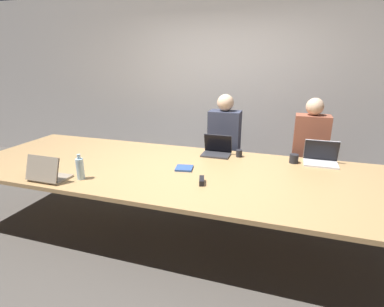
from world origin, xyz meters
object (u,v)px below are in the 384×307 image
Objects in this scene: cup_far_right at (294,159)px; stapler at (202,181)px; laptop_far_center at (217,149)px; cup_near_left at (32,170)px; bottle_near_left at (80,168)px; laptop_far_right at (321,157)px; cup_far_center at (239,153)px; person_far_center at (224,149)px; laptop_near_left at (47,173)px; person_far_right at (309,156)px.

stapler is at bearing -133.23° from cup_far_right.
laptop_far_center is 3.65× the size of cup_near_left.
bottle_near_left is at bearing -132.83° from laptop_far_center.
laptop_far_right reaches higher than cup_near_left.
laptop_far_center is 4.00× the size of cup_far_center.
person_far_center reaches higher than bottle_near_left.
laptop_far_center reaches higher than stapler.
laptop_near_left is at bearing -141.61° from cup_far_center.
laptop_near_left reaches higher than stapler.
person_far_right is at bearing 23.98° from laptop_far_center.
cup_near_left reaches higher than stapler.
cup_far_center is at bearing 40.75° from bottle_near_left.
cup_near_left is 0.07× the size of person_far_right.
laptop_far_right is 0.25× the size of person_far_right.
person_far_right is (2.64, 1.64, -0.11)m from cup_near_left.
laptop_far_center is at bearing -177.36° from laptop_far_right.
person_far_center reaches higher than laptop_near_left.
laptop_near_left is (-1.32, -1.26, 0.00)m from laptop_far_center.
cup_far_right reaches higher than cup_far_center.
cup_far_center is at bearing 177.60° from cup_far_right.
cup_far_right is at bearing -1.62° from laptop_far_center.
cup_near_left is 0.55m from bottle_near_left.
cup_far_center is 0.34× the size of bottle_near_left.
cup_far_center is 0.92m from person_far_right.
laptop_far_right is at bearing -18.13° from person_far_center.
cup_far_center is at bearing 61.81° from stapler.
laptop_far_right is (2.19, 1.18, -0.03)m from bottle_near_left.
laptop_near_left is 2.93m from person_far_right.
laptop_far_center is 0.24× the size of person_far_center.
cup_far_center is 0.60m from cup_far_right.
cup_far_right reaches higher than cup_near_left.
person_far_right reaches higher than cup_far_center.
person_far_right is (2.09, 1.59, -0.17)m from bottle_near_left.
person_far_right reaches higher than stapler.
laptop_far_center is 1.97m from cup_near_left.
cup_far_right is (-0.18, -0.49, 0.11)m from person_far_right.
laptop_far_center is 1.82m from laptop_near_left.
laptop_far_center is 0.45m from person_far_center.
person_far_right is (-0.09, 0.41, -0.13)m from laptop_far_right.
laptop_far_center is 0.88m from stapler.
cup_near_left is at bearing -155.00° from cup_far_right.
person_far_right is at bearing 37.27° from bottle_near_left.
cup_near_left is 0.58× the size of stapler.
cup_far_center is at bearing -149.31° from person_far_right.
bottle_near_left is at bearing 4.53° from cup_near_left.
cup_far_right is (0.87, -0.02, -0.02)m from laptop_far_center.
person_far_center is 16.89× the size of cup_far_center.
laptop_near_left is 0.28m from cup_near_left.
person_far_center is 0.99m from cup_far_right.
person_far_center is at bearing -177.89° from person_far_right.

